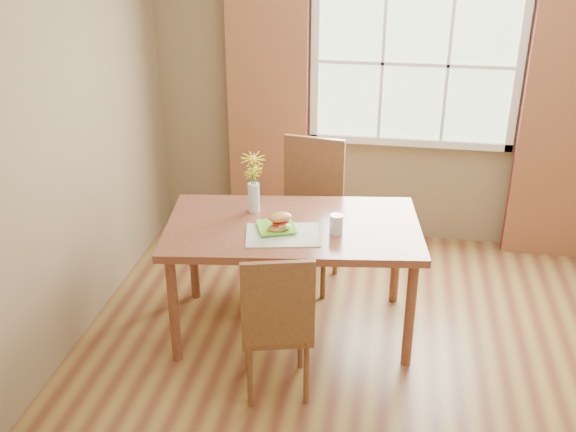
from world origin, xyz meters
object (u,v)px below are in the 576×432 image
Objects in this scene: chair_far at (310,205)px; flower_vase at (253,177)px; chair_near at (277,320)px; croissant_sandwich at (280,222)px; water_glass at (336,225)px; dining_table at (293,236)px.

chair_far is 2.76× the size of flower_vase.
flower_vase reaches higher than chair_near.
flower_vase reaches higher than croissant_sandwich.
water_glass is at bearing -22.55° from flower_vase.
dining_table is 0.72m from chair_far.
chair_near is at bearing -114.05° from croissant_sandwich.
chair_near is 2.40× the size of flower_vase.
croissant_sandwich is (-0.08, 0.57, 0.33)m from chair_near.
croissant_sandwich reaches higher than dining_table.
dining_table is at bearing 77.13° from chair_near.
chair_near is 1.04m from flower_vase.
chair_near is at bearing -112.80° from water_glass.
flower_vase is (-0.22, 0.29, 0.17)m from croissant_sandwich.
water_glass reaches higher than dining_table.
chair_near is at bearing -70.27° from flower_vase.
flower_vase is at bearing 95.53° from croissant_sandwich.
croissant_sandwich is at bearing -52.07° from flower_vase.
flower_vase is (-0.30, -0.56, 0.42)m from chair_far.
chair_near is 7.78× the size of water_glass.
croissant_sandwich is at bearing -171.56° from water_glass.
chair_far is 0.87m from water_glass.
chair_far is at bearing 108.73° from water_glass.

